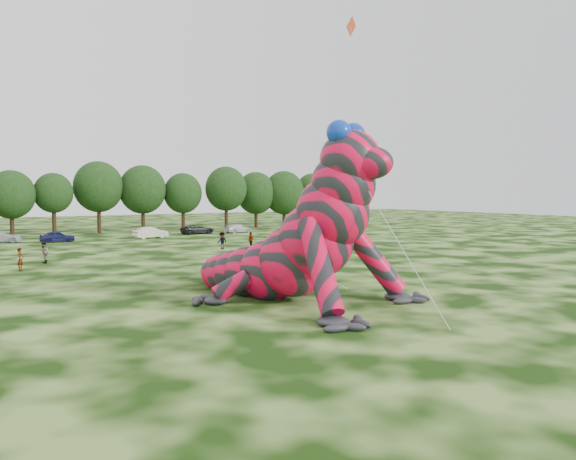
% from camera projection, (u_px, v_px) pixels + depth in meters
% --- Properties ---
extents(ground, '(240.00, 240.00, 0.00)m').
position_uv_depth(ground, '(225.00, 314.00, 28.29)').
color(ground, '#16330A').
rests_on(ground, ground).
extents(inflatable_gecko, '(23.15, 24.72, 9.83)m').
position_uv_depth(inflatable_gecko, '(273.00, 213.00, 32.06)').
color(inflatable_gecko, '#E70837').
rests_on(inflatable_gecko, ground).
extents(flying_kite, '(4.43, 3.32, 19.81)m').
position_uv_depth(flying_kite, '(346.00, 47.00, 43.65)').
color(flying_kite, '#E0431C').
rests_on(flying_kite, ground).
extents(tree_8, '(6.14, 5.53, 8.94)m').
position_uv_depth(tree_8, '(11.00, 204.00, 74.19)').
color(tree_8, black).
rests_on(tree_8, ground).
extents(tree_9, '(5.27, 4.74, 8.68)m').
position_uv_depth(tree_9, '(54.00, 204.00, 77.27)').
color(tree_9, black).
rests_on(tree_9, ground).
extents(tree_10, '(7.09, 6.38, 10.50)m').
position_uv_depth(tree_10, '(99.00, 197.00, 81.56)').
color(tree_10, black).
rests_on(tree_10, ground).
extents(tree_11, '(7.01, 6.31, 10.07)m').
position_uv_depth(tree_11, '(143.00, 199.00, 84.59)').
color(tree_11, black).
rests_on(tree_11, ground).
extents(tree_12, '(5.99, 5.39, 8.97)m').
position_uv_depth(tree_12, '(183.00, 202.00, 87.50)').
color(tree_12, black).
rests_on(tree_12, ground).
extents(tree_13, '(6.83, 6.15, 10.13)m').
position_uv_depth(tree_13, '(226.00, 198.00, 90.66)').
color(tree_13, black).
rests_on(tree_13, ground).
extents(tree_14, '(6.82, 6.14, 9.40)m').
position_uv_depth(tree_14, '(256.00, 200.00, 95.35)').
color(tree_14, black).
rests_on(tree_14, ground).
extents(tree_15, '(7.17, 6.45, 9.63)m').
position_uv_depth(tree_15, '(284.00, 199.00, 97.15)').
color(tree_15, black).
rests_on(tree_15, ground).
extents(tree_16, '(6.26, 5.63, 9.37)m').
position_uv_depth(tree_16, '(312.00, 199.00, 102.17)').
color(tree_16, black).
rests_on(tree_16, ground).
extents(tree_17, '(6.98, 6.28, 10.30)m').
position_uv_depth(tree_17, '(350.00, 197.00, 103.23)').
color(tree_17, black).
rests_on(tree_17, ground).
extents(car_4, '(4.11, 1.84, 1.37)m').
position_uv_depth(car_4, '(57.00, 237.00, 67.58)').
color(car_4, navy).
rests_on(car_4, ground).
extents(car_5, '(4.78, 2.45, 1.50)m').
position_uv_depth(car_5, '(150.00, 233.00, 73.11)').
color(car_5, silver).
rests_on(car_5, ground).
extents(car_6, '(4.96, 2.59, 1.33)m').
position_uv_depth(car_6, '(198.00, 229.00, 80.72)').
color(car_6, black).
rests_on(car_6, ground).
extents(car_7, '(4.64, 2.50, 1.28)m').
position_uv_depth(car_7, '(238.00, 228.00, 82.90)').
color(car_7, silver).
rests_on(car_7, ground).
extents(spectator_2, '(1.30, 0.92, 1.83)m').
position_uv_depth(spectator_2, '(222.00, 241.00, 59.47)').
color(spectator_2, gray).
rests_on(spectator_2, ground).
extents(spectator_0, '(0.65, 0.77, 1.79)m').
position_uv_depth(spectator_0, '(21.00, 260.00, 43.33)').
color(spectator_0, gray).
rests_on(spectator_0, ground).
extents(spectator_1, '(0.74, 0.93, 1.85)m').
position_uv_depth(spectator_1, '(44.00, 253.00, 47.87)').
color(spectator_1, gray).
rests_on(spectator_1, ground).
extents(spectator_3, '(1.09, 0.92, 1.75)m').
position_uv_depth(spectator_3, '(251.00, 240.00, 60.75)').
color(spectator_3, gray).
rests_on(spectator_3, ground).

